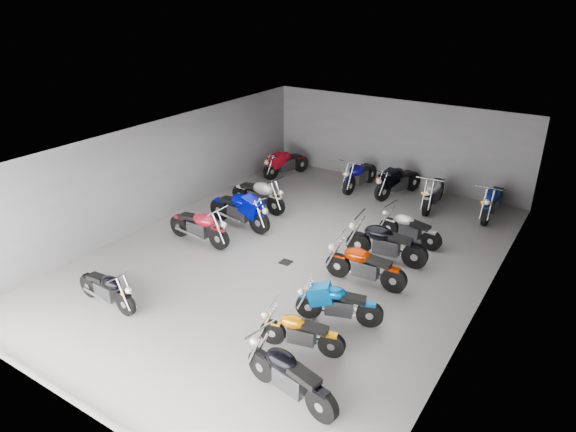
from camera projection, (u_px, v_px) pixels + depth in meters
name	position (u px, v px, depth m)	size (l,w,h in m)	color
ground	(295.00, 255.00, 14.48)	(14.00, 14.00, 0.00)	gray
wall_back	(395.00, 142.00, 19.18)	(10.00, 0.10, 3.20)	slate
wall_left	(163.00, 170.00, 16.30)	(0.10, 14.00, 3.20)	slate
wall_right	(487.00, 250.00, 11.34)	(0.10, 14.00, 3.20)	slate
ceiling	(296.00, 145.00, 13.16)	(10.00, 14.00, 0.04)	black
drain_grate	(286.00, 262.00, 14.09)	(0.32, 0.32, 0.01)	black
motorcycle_left_a	(107.00, 289.00, 12.01)	(1.94, 0.40, 0.85)	black
motorcycle_left_d	(199.00, 226.00, 14.98)	(2.22, 0.43, 0.98)	black
motorcycle_left_e	(240.00, 210.00, 15.97)	(2.39, 0.51, 1.05)	black
motorcycle_left_f	(258.00, 195.00, 17.22)	(2.26, 0.50, 0.99)	black
motorcycle_right_a	(289.00, 376.00, 9.26)	(2.12, 0.56, 0.94)	black
motorcycle_right_b	(301.00, 332.00, 10.54)	(1.82, 0.57, 0.81)	black
motorcycle_right_c	(338.00, 303.00, 11.42)	(1.91, 0.78, 0.87)	black
motorcycle_right_d	(365.00, 266.00, 12.89)	(2.16, 0.46, 0.95)	black
motorcycle_right_e	(385.00, 243.00, 13.95)	(2.29, 0.51, 1.01)	black
motorcycle_right_f	(409.00, 228.00, 14.98)	(1.97, 0.45, 0.87)	black
motorcycle_back_a	(286.00, 163.00, 20.32)	(0.84, 2.12, 0.96)	black
motorcycle_back_c	(360.00, 175.00, 19.00)	(0.49, 2.28, 1.00)	black
motorcycle_back_d	(398.00, 181.00, 18.34)	(0.91, 2.23, 1.02)	black
motorcycle_back_e	(434.00, 192.00, 17.38)	(0.51, 2.36, 1.04)	black
motorcycle_back_f	(493.00, 201.00, 16.65)	(0.45, 2.33, 1.03)	black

